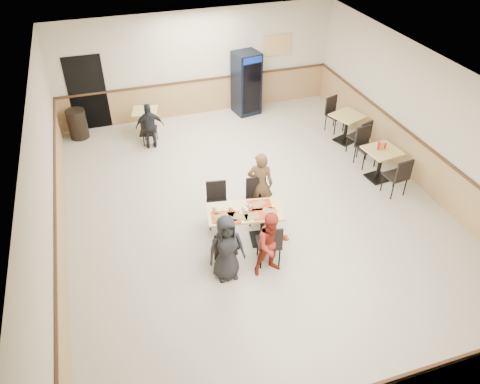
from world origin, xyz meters
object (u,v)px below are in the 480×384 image
object	(u,v)px
diner_woman_right	(272,244)
diner_man_opposite	(260,184)
main_table	(245,221)
diner_woman_left	(226,248)
pepsi_cooler	(246,83)
lone_diner	(150,126)
back_table	(146,118)
trash_bin	(77,124)
side_table_near	(381,160)
side_table_far	(347,124)

from	to	relation	value
diner_woman_right	diner_man_opposite	xyz separation A→B (m)	(0.40, 1.72, 0.08)
main_table	diner_woman_left	xyz separation A→B (m)	(-0.61, -0.79, 0.16)
diner_man_opposite	pepsi_cooler	bearing A→B (deg)	-82.67
diner_woman_right	lone_diner	world-z (taller)	diner_woman_right
diner_woman_left	diner_woman_right	distance (m)	0.83
diner_woman_right	lone_diner	xyz separation A→B (m)	(-1.37, 5.21, -0.04)
diner_man_opposite	back_table	world-z (taller)	diner_man_opposite
diner_woman_right	trash_bin	distance (m)	7.10
back_table	diner_woman_left	bearing A→B (deg)	-84.66
lone_diner	side_table_near	bearing A→B (deg)	150.57
back_table	lone_diner	bearing A→B (deg)	-90.00
diner_man_opposite	main_table	bearing A→B (deg)	75.06
diner_man_opposite	back_table	distance (m)	4.64
diner_woman_right	pepsi_cooler	world-z (taller)	pepsi_cooler
pepsi_cooler	diner_man_opposite	bearing A→B (deg)	-115.27
side_table_near	back_table	world-z (taller)	side_table_near
main_table	lone_diner	distance (m)	4.43
diner_man_opposite	lone_diner	distance (m)	3.91
lone_diner	pepsi_cooler	world-z (taller)	pepsi_cooler
diner_man_opposite	side_table_far	world-z (taller)	diner_man_opposite
lone_diner	back_table	size ratio (longest dim) A/B	1.56
side_table_near	main_table	bearing A→B (deg)	-163.10
main_table	diner_man_opposite	world-z (taller)	diner_man_opposite
lone_diner	side_table_near	size ratio (longest dim) A/B	1.52
diner_man_opposite	side_table_far	xyz separation A→B (m)	(3.25, 2.19, -0.23)
main_table	diner_woman_left	distance (m)	1.01
main_table	back_table	world-z (taller)	main_table
trash_bin	lone_diner	bearing A→B (deg)	-32.42
diner_woman_right	back_table	distance (m)	6.16
diner_man_opposite	side_table_near	xyz separation A→B (m)	(3.14, 0.35, -0.22)
side_table_far	back_table	world-z (taller)	side_table_far
diner_woman_left	diner_man_opposite	size ratio (longest dim) A/B	0.91
lone_diner	side_table_far	xyz separation A→B (m)	(5.01, -1.30, -0.10)
side_table_near	pepsi_cooler	distance (m)	4.73
diner_woman_left	back_table	world-z (taller)	diner_woman_left
main_table	back_table	distance (m)	5.20
diner_woman_right	side_table_near	bearing A→B (deg)	28.68
main_table	trash_bin	distance (m)	6.18
back_table	trash_bin	xyz separation A→B (m)	(-1.80, 0.35, -0.06)
back_table	diner_woman_right	bearing A→B (deg)	-77.19
diner_woman_right	diner_man_opposite	size ratio (longest dim) A/B	0.89
diner_woman_right	side_table_far	xyz separation A→B (m)	(3.65, 3.91, -0.15)
pepsi_cooler	trash_bin	distance (m)	4.87
trash_bin	diner_woman_right	bearing A→B (deg)	-63.49
diner_man_opposite	lone_diner	bearing A→B (deg)	-40.62
lone_diner	side_table_near	world-z (taller)	lone_diner
lone_diner	side_table_far	bearing A→B (deg)	168.69
pepsi_cooler	trash_bin	world-z (taller)	pepsi_cooler
side_table_near	trash_bin	bearing A→B (deg)	147.43
diner_man_opposite	diner_woman_right	bearing A→B (deg)	99.59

